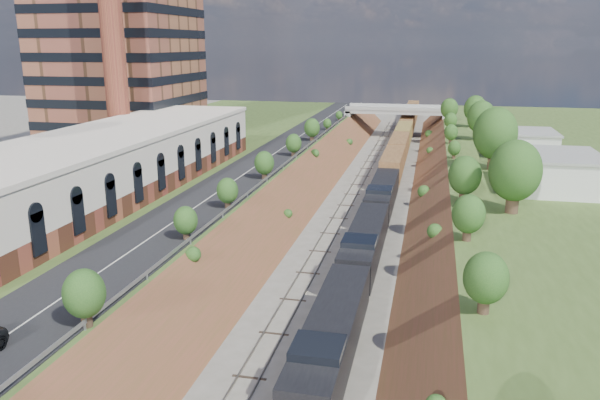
{
  "coord_description": "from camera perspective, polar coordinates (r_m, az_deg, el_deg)",
  "views": [
    {
      "loc": [
        8.52,
        -21.22,
        21.92
      ],
      "look_at": [
        -4.57,
        36.52,
        6.0
      ],
      "focal_mm": 35.0,
      "sensor_mm": 36.0,
      "label": 1
    }
  ],
  "objects": [
    {
      "name": "road",
      "position": [
        86.36,
        -3.64,
        3.75
      ],
      "size": [
        8.0,
        180.0,
        0.1
      ],
      "primitive_type": "cube",
      "color": "black",
      "rests_on": "platform_left"
    },
    {
      "name": "embankment_right",
      "position": [
        84.16,
        14.01,
        -0.5
      ],
      "size": [
        10.0,
        180.0,
        10.0
      ],
      "primitive_type": "cube",
      "rotation": [
        0.0,
        0.79,
        0.0
      ],
      "color": "brown",
      "rests_on": "ground"
    },
    {
      "name": "overpass",
      "position": [
        144.48,
        9.39,
        8.09
      ],
      "size": [
        24.5,
        8.3,
        7.4
      ],
      "color": "gray",
      "rests_on": "ground"
    },
    {
      "name": "tree_left_crest",
      "position": [
        48.31,
        -12.82,
        -3.28
      ],
      "size": [
        2.45,
        2.45,
        3.55
      ],
      "color": "#473323",
      "rests_on": "platform_left"
    },
    {
      "name": "white_building_far",
      "position": [
        97.5,
        21.23,
        5.11
      ],
      "size": [
        8.0,
        10.0,
        3.6
      ],
      "primitive_type": "cube",
      "color": "silver",
      "rests_on": "platform_right"
    },
    {
      "name": "rail_left_track",
      "position": [
        84.84,
        4.81,
        0.08
      ],
      "size": [
        1.58,
        180.0,
        0.18
      ],
      "primitive_type": "cube",
      "color": "gray",
      "rests_on": "ground"
    },
    {
      "name": "tree_right_large",
      "position": [
        63.07,
        20.25,
        2.65
      ],
      "size": [
        5.25,
        5.25,
        7.61
      ],
      "color": "#473323",
      "rests_on": "platform_right"
    },
    {
      "name": "embankment_left",
      "position": [
        86.36,
        -0.72,
        0.35
      ],
      "size": [
        10.0,
        180.0,
        10.0
      ],
      "primitive_type": "cube",
      "rotation": [
        0.0,
        0.79,
        0.0
      ],
      "color": "brown",
      "rests_on": "ground"
    },
    {
      "name": "smokestack",
      "position": [
        89.19,
        -17.93,
        16.34
      ],
      "size": [
        3.2,
        3.2,
        40.0
      ],
      "primitive_type": "cylinder",
      "color": "brown",
      "rests_on": "platform_left"
    },
    {
      "name": "commercial_building",
      "position": [
        70.86,
        -18.57,
        3.35
      ],
      "size": [
        14.3,
        62.3,
        7.0
      ],
      "color": "brown",
      "rests_on": "platform_left"
    },
    {
      "name": "guardrail",
      "position": [
        85.03,
        -1.02,
        3.95
      ],
      "size": [
        0.1,
        171.0,
        0.7
      ],
      "color": "#99999E",
      "rests_on": "platform_left"
    },
    {
      "name": "platform_left",
      "position": [
        93.26,
        -14.0,
        2.58
      ],
      "size": [
        44.0,
        180.0,
        5.0
      ],
      "primitive_type": "cube",
      "color": "#405523",
      "rests_on": "ground"
    },
    {
      "name": "rail_right_track",
      "position": [
        84.31,
        8.31,
        -0.12
      ],
      "size": [
        1.58,
        180.0,
        0.18
      ],
      "primitive_type": "cube",
      "color": "gray",
      "rests_on": "ground"
    },
    {
      "name": "freight_train",
      "position": [
        111.56,
        9.57,
        4.91
      ],
      "size": [
        3.17,
        161.16,
        4.7
      ],
      "color": "black",
      "rests_on": "ground"
    },
    {
      "name": "white_building_near",
      "position": [
        76.21,
        23.86,
        2.46
      ],
      "size": [
        9.0,
        12.0,
        4.0
      ],
      "primitive_type": "cube",
      "color": "silver",
      "rests_on": "platform_right"
    }
  ]
}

